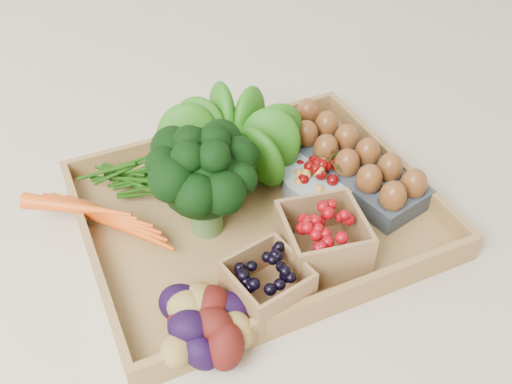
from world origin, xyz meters
name	(u,v)px	position (x,y,z in m)	size (l,w,h in m)	color
ground	(256,219)	(0.00, 0.00, 0.00)	(4.00, 4.00, 0.00)	beige
tray	(256,215)	(0.00, 0.00, 0.01)	(0.55, 0.45, 0.01)	#A17B43
carrots	(113,220)	(-0.22, 0.06, 0.04)	(0.18, 0.13, 0.04)	#E94F0F
lettuce	(233,135)	(0.01, 0.11, 0.09)	(0.16, 0.16, 0.16)	#22560D
broccoli	(205,197)	(-0.09, 0.00, 0.08)	(0.17, 0.17, 0.13)	black
cherry_bowl	(320,181)	(0.12, 0.01, 0.03)	(0.13, 0.13, 0.04)	#8C9EA5
egg_carton	(345,165)	(0.19, 0.03, 0.03)	(0.11, 0.31, 0.04)	#3A4149
potatoes	(200,314)	(-0.16, -0.18, 0.06)	(0.15, 0.15, 0.08)	#3D0C09
punnet_blackberry	(267,284)	(-0.06, -0.17, 0.05)	(0.10, 0.10, 0.07)	black
punnet_raspberry	(322,239)	(0.05, -0.13, 0.06)	(0.12, 0.12, 0.08)	maroon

